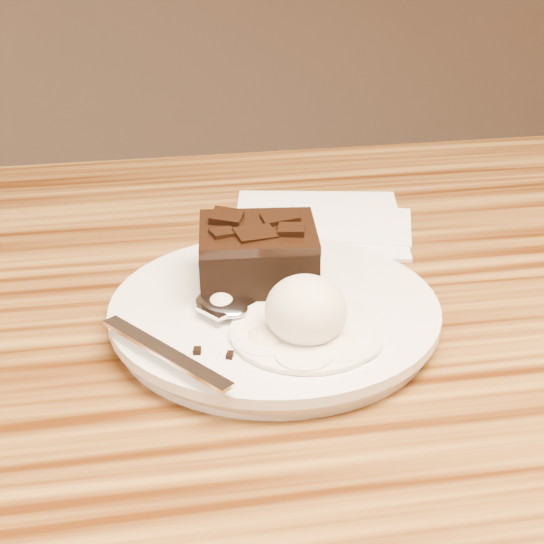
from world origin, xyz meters
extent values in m
cylinder|color=silver|center=(-0.06, 0.01, 0.76)|extent=(0.24, 0.24, 0.02)
cube|color=black|center=(-0.06, 0.05, 0.79)|extent=(0.09, 0.08, 0.04)
ellipsoid|color=beige|center=(-0.05, -0.03, 0.79)|extent=(0.05, 0.06, 0.05)
cylinder|color=white|center=(-0.05, -0.03, 0.77)|extent=(0.10, 0.10, 0.00)
cube|color=white|center=(0.01, 0.19, 0.75)|extent=(0.18, 0.18, 0.01)
cube|color=black|center=(-0.12, -0.04, 0.77)|extent=(0.01, 0.01, 0.00)
cube|color=black|center=(0.00, -0.05, 0.77)|extent=(0.01, 0.01, 0.00)
cube|color=black|center=(-0.10, -0.05, 0.77)|extent=(0.01, 0.01, 0.00)
cube|color=black|center=(-0.02, -0.04, 0.77)|extent=(0.01, 0.01, 0.00)
camera|label=1|loc=(-0.15, -0.51, 1.07)|focal=56.49mm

